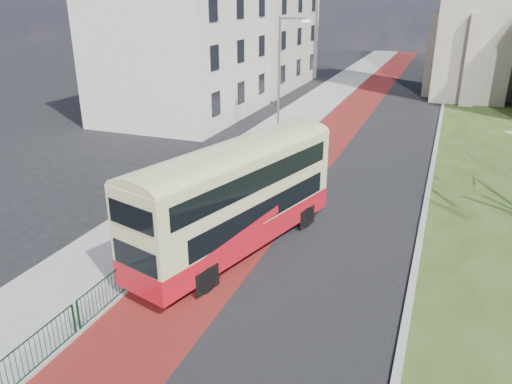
% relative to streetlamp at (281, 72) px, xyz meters
% --- Properties ---
extents(ground, '(160.00, 160.00, 0.00)m').
position_rel_streetlamp_xyz_m(ground, '(4.35, -18.00, -4.59)').
color(ground, black).
rests_on(ground, ground).
extents(road_carriageway, '(9.00, 120.00, 0.01)m').
position_rel_streetlamp_xyz_m(road_carriageway, '(5.85, 2.00, -4.59)').
color(road_carriageway, black).
rests_on(road_carriageway, ground).
extents(bus_lane, '(3.40, 120.00, 0.01)m').
position_rel_streetlamp_xyz_m(bus_lane, '(3.15, 2.00, -4.59)').
color(bus_lane, '#591414').
rests_on(bus_lane, ground).
extents(pavement_west, '(4.00, 120.00, 0.12)m').
position_rel_streetlamp_xyz_m(pavement_west, '(-0.65, 2.00, -4.53)').
color(pavement_west, gray).
rests_on(pavement_west, ground).
extents(kerb_west, '(0.25, 120.00, 0.13)m').
position_rel_streetlamp_xyz_m(kerb_west, '(1.35, 2.00, -4.53)').
color(kerb_west, '#999993').
rests_on(kerb_west, ground).
extents(kerb_east, '(0.25, 80.00, 0.13)m').
position_rel_streetlamp_xyz_m(kerb_east, '(10.45, 4.00, -4.53)').
color(kerb_east, '#999993').
rests_on(kerb_east, ground).
extents(pedestrian_railing, '(0.07, 24.00, 1.12)m').
position_rel_streetlamp_xyz_m(pedestrian_railing, '(1.40, -14.00, -4.04)').
color(pedestrian_railing, '#0B3319').
rests_on(pedestrian_railing, ground).
extents(street_block_near, '(10.30, 14.30, 13.00)m').
position_rel_streetlamp_xyz_m(street_block_near, '(-9.65, 4.00, 1.92)').
color(street_block_near, silver).
rests_on(street_block_near, ground).
extents(street_block_far, '(10.30, 16.30, 11.50)m').
position_rel_streetlamp_xyz_m(street_block_far, '(-9.65, 20.00, 1.17)').
color(street_block_far, beige).
rests_on(street_block_far, ground).
extents(streetlamp, '(2.13, 0.18, 8.00)m').
position_rel_streetlamp_xyz_m(streetlamp, '(0.00, 0.00, 0.00)').
color(streetlamp, gray).
rests_on(streetlamp, pavement_west).
extents(bus, '(4.97, 10.23, 4.17)m').
position_rel_streetlamp_xyz_m(bus, '(3.73, -16.50, -2.21)').
color(bus, '#B4101C').
rests_on(bus, ground).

